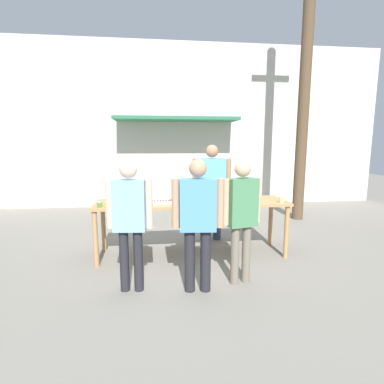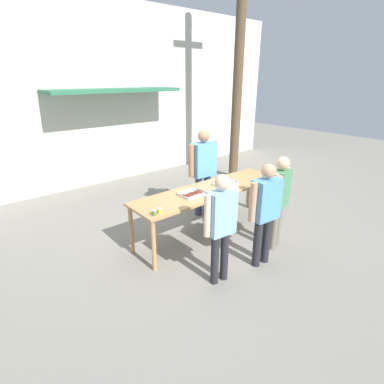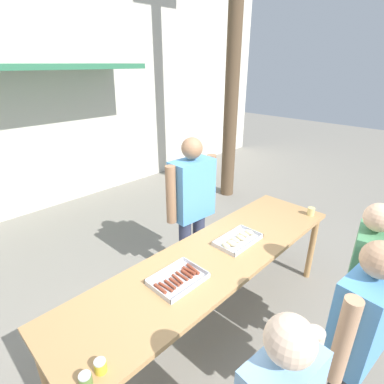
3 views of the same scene
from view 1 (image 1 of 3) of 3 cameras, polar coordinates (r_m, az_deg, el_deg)
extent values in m
plane|color=gray|center=(4.95, 0.00, -11.72)|extent=(24.00, 24.00, 0.00)
cube|color=beige|center=(8.62, -3.24, 12.42)|extent=(12.00, 0.12, 4.50)
cube|color=#2D704C|center=(8.08, -3.00, 13.70)|extent=(3.20, 1.00, 0.08)
cube|color=tan|center=(4.71, 0.00, -2.04)|extent=(3.00, 0.78, 0.04)
cylinder|color=tan|center=(4.56, -17.88, -8.53)|extent=(0.07, 0.07, 0.83)
cylinder|color=tan|center=(4.89, 17.54, -7.29)|extent=(0.07, 0.07, 0.83)
cylinder|color=tan|center=(5.17, -16.52, -6.34)|extent=(0.07, 0.07, 0.83)
cylinder|color=tan|center=(5.47, 14.73, -5.42)|extent=(0.07, 0.07, 0.83)
cube|color=silver|center=(4.66, -5.51, -1.91)|extent=(0.42, 0.31, 0.01)
cube|color=silver|center=(4.51, -5.47, -2.02)|extent=(0.42, 0.01, 0.03)
cube|color=silver|center=(4.81, -5.56, -1.31)|extent=(0.42, 0.01, 0.03)
cube|color=silver|center=(4.66, -8.08, -1.70)|extent=(0.01, 0.31, 0.03)
cube|color=silver|center=(4.66, -2.96, -1.60)|extent=(0.01, 0.31, 0.03)
cylinder|color=brown|center=(4.66, -7.65, -1.70)|extent=(0.03, 0.13, 0.03)
cylinder|color=brown|center=(4.65, -7.09, -1.76)|extent=(0.03, 0.14, 0.02)
cylinder|color=brown|center=(4.65, -6.58, -1.75)|extent=(0.03, 0.12, 0.02)
cylinder|color=brown|center=(4.65, -6.04, -1.74)|extent=(0.03, 0.11, 0.02)
cylinder|color=brown|center=(4.66, -5.56, -1.72)|extent=(0.04, 0.13, 0.02)
cylinder|color=brown|center=(4.66, -4.95, -1.71)|extent=(0.02, 0.13, 0.02)
cylinder|color=brown|center=(4.65, -4.41, -1.68)|extent=(0.03, 0.12, 0.03)
cylinder|color=brown|center=(4.67, -3.92, -1.64)|extent=(0.04, 0.13, 0.03)
cylinder|color=brown|center=(4.66, -3.44, -1.66)|extent=(0.04, 0.15, 0.03)
cube|color=silver|center=(4.74, 4.07, -1.69)|extent=(0.46, 0.27, 0.01)
cube|color=silver|center=(4.61, 4.38, -1.74)|extent=(0.46, 0.01, 0.03)
cube|color=silver|center=(4.87, 3.78, -1.15)|extent=(0.46, 0.01, 0.03)
cube|color=silver|center=(4.70, 1.36, -1.50)|extent=(0.01, 0.27, 0.03)
cube|color=silver|center=(4.79, 6.73, -1.37)|extent=(0.01, 0.27, 0.03)
ellipsoid|color=beige|center=(4.71, 1.94, -1.40)|extent=(0.08, 0.11, 0.05)
ellipsoid|color=beige|center=(4.71, 2.82, -1.37)|extent=(0.08, 0.12, 0.05)
ellipsoid|color=beige|center=(4.74, 3.63, -1.38)|extent=(0.06, 0.11, 0.04)
ellipsoid|color=beige|center=(4.74, 4.50, -1.36)|extent=(0.06, 0.11, 0.05)
ellipsoid|color=beige|center=(4.77, 5.30, -1.34)|extent=(0.07, 0.12, 0.04)
ellipsoid|color=beige|center=(4.77, 6.18, -1.34)|extent=(0.06, 0.10, 0.05)
cylinder|color=#567A38|center=(4.47, -17.20, -2.36)|extent=(0.07, 0.07, 0.07)
cylinder|color=#B2B2B7|center=(4.46, -17.22, -1.88)|extent=(0.07, 0.07, 0.01)
cylinder|color=gold|center=(4.47, -15.94, -2.31)|extent=(0.07, 0.07, 0.07)
cylinder|color=#B2B2B7|center=(4.46, -15.97, -1.83)|extent=(0.07, 0.07, 0.01)
cylinder|color=#DBC67A|center=(4.80, 16.74, -1.45)|extent=(0.08, 0.08, 0.09)
cylinder|color=#333851|center=(5.55, 2.59, -4.86)|extent=(0.14, 0.14, 0.84)
cylinder|color=#333851|center=(5.57, 4.81, -4.82)|extent=(0.14, 0.14, 0.84)
cube|color=#5193D1|center=(5.42, 3.78, 2.87)|extent=(0.50, 0.29, 0.66)
sphere|color=#936B4C|center=(5.39, 3.84, 7.77)|extent=(0.23, 0.23, 0.23)
cylinder|color=#936B4C|center=(5.39, 0.68, 3.04)|extent=(0.11, 0.11, 0.63)
cylinder|color=#936B4C|center=(5.47, 6.85, 3.05)|extent=(0.11, 0.11, 0.63)
cylinder|color=#232328|center=(3.74, -10.18, -12.73)|extent=(0.11, 0.11, 0.76)
cylinder|color=#232328|center=(3.77, -12.76, -12.63)|extent=(0.11, 0.11, 0.76)
cube|color=#84B2DB|center=(3.56, -11.82, -2.52)|extent=(0.39, 0.24, 0.60)
sphere|color=beige|center=(3.50, -12.05, 4.18)|extent=(0.20, 0.20, 0.20)
cylinder|color=beige|center=(3.53, -8.17, -2.29)|extent=(0.08, 0.08, 0.57)
cylinder|color=beige|center=(3.61, -15.41, -2.26)|extent=(0.08, 0.08, 0.57)
cylinder|color=#756B5B|center=(3.97, 10.26, -11.47)|extent=(0.11, 0.11, 0.75)
cylinder|color=#756B5B|center=(3.89, 8.14, -11.82)|extent=(0.11, 0.11, 0.75)
cube|color=#478456|center=(3.74, 9.48, -1.95)|extent=(0.40, 0.28, 0.60)
sphere|color=#DBAD89|center=(3.69, 9.65, 4.40)|extent=(0.20, 0.20, 0.20)
cylinder|color=#DBAD89|center=(3.85, 12.36, -1.49)|extent=(0.08, 0.08, 0.57)
cylinder|color=#DBAD89|center=(3.64, 6.44, -1.96)|extent=(0.08, 0.08, 0.57)
cylinder|color=#232328|center=(3.68, 2.59, -12.90)|extent=(0.13, 0.13, 0.76)
cylinder|color=#232328|center=(3.67, -0.43, -12.95)|extent=(0.13, 0.13, 0.76)
cube|color=#5193D1|center=(3.48, 1.12, -2.42)|extent=(0.44, 0.27, 0.61)
sphere|color=tan|center=(3.42, 1.14, 4.53)|extent=(0.21, 0.21, 0.21)
cylinder|color=tan|center=(3.50, 5.33, -2.14)|extent=(0.09, 0.09, 0.57)
cylinder|color=tan|center=(3.47, -3.13, -2.20)|extent=(0.09, 0.09, 0.57)
cylinder|color=brown|center=(7.48, 20.66, 18.18)|extent=(0.25, 0.25, 6.01)
camera|label=2|loc=(3.18, -80.24, 18.89)|focal=28.00mm
camera|label=3|loc=(3.44, -28.33, 19.62)|focal=28.00mm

